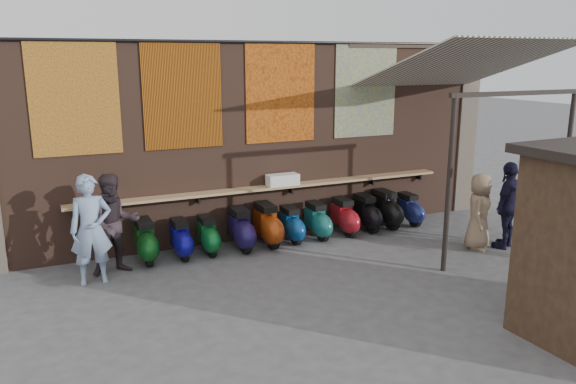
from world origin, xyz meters
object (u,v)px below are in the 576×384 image
object	(u,v)px
shelf_box	(283,180)
scooter_stool_4	(267,225)
scooter_stool_8	(366,213)
scooter_stool_5	(291,225)
scooter_stool_10	(409,209)
scooter_stool_1	(181,239)
scooter_stool_9	(386,209)
scooter_stool_0	(145,241)
shopper_navy	(508,205)
diner_left	(91,230)
shopper_tan	(479,212)
shopper_grey	(555,217)
diner_right	(115,224)
scooter_stool_7	(344,217)
scooter_stool_3	(241,230)
scooter_stool_2	(208,235)
scooter_stool_6	(317,221)

from	to	relation	value
shelf_box	scooter_stool_4	xyz separation A→B (m)	(-0.48, -0.33, -0.82)
shelf_box	scooter_stool_8	bearing A→B (deg)	-8.66
scooter_stool_5	scooter_stool_10	size ratio (longest dim) A/B	1.02
scooter_stool_4	scooter_stool_10	world-z (taller)	scooter_stool_4
shelf_box	scooter_stool_1	xyz separation A→B (m)	(-2.24, -0.31, -0.88)
scooter_stool_5	scooter_stool_9	world-z (taller)	scooter_stool_9
scooter_stool_1	scooter_stool_0	bearing A→B (deg)	176.95
scooter_stool_0	shopper_navy	bearing A→B (deg)	-17.50
scooter_stool_4	diner_left	xyz separation A→B (m)	(-3.37, -0.57, 0.50)
shelf_box	shopper_tan	size ratio (longest dim) A/B	0.44
scooter_stool_0	shopper_grey	world-z (taller)	shopper_grey
scooter_stool_9	diner_right	world-z (taller)	diner_right
scooter_stool_1	scooter_stool_5	size ratio (longest dim) A/B	1.00
scooter_stool_4	scooter_stool_5	world-z (taller)	scooter_stool_4
scooter_stool_1	diner_left	bearing A→B (deg)	-160.10
scooter_stool_9	diner_left	bearing A→B (deg)	-174.10
diner_left	shopper_grey	world-z (taller)	diner_left
scooter_stool_7	shopper_navy	xyz separation A→B (m)	(2.51, -2.06, 0.48)
scooter_stool_3	shopper_navy	bearing A→B (deg)	-22.78
scooter_stool_5	shopper_grey	bearing A→B (deg)	-36.53
shopper_navy	scooter_stool_0	bearing A→B (deg)	-43.08
scooter_stool_2	scooter_stool_5	bearing A→B (deg)	-1.05
scooter_stool_1	scooter_stool_8	xyz separation A→B (m)	(4.10, 0.03, 0.03)
scooter_stool_5	scooter_stool_2	bearing A→B (deg)	178.95
scooter_stool_9	scooter_stool_2	bearing A→B (deg)	-179.43
scooter_stool_8	shopper_grey	world-z (taller)	shopper_grey
shelf_box	scooter_stool_5	bearing A→B (deg)	-82.83
scooter_stool_7	shopper_tan	bearing A→B (deg)	-44.16
shopper_grey	scooter_stool_3	bearing A→B (deg)	-26.10
shopper_tan	shopper_grey	bearing A→B (deg)	-94.05
scooter_stool_2	diner_left	bearing A→B (deg)	-164.33
shelf_box	shopper_grey	xyz separation A→B (m)	(4.04, -3.29, -0.41)
scooter_stool_6	scooter_stool_3	bearing A→B (deg)	-179.66
shopper_tan	diner_left	bearing A→B (deg)	128.33
scooter_stool_10	shopper_navy	world-z (taller)	shopper_navy
scooter_stool_8	scooter_stool_9	world-z (taller)	scooter_stool_9
scooter_stool_1	scooter_stool_7	size ratio (longest dim) A/B	0.94
scooter_stool_5	scooter_stool_10	world-z (taller)	scooter_stool_5
scooter_stool_9	shopper_tan	bearing A→B (deg)	-66.77
scooter_stool_5	scooter_stool_3	bearing A→B (deg)	-178.90
scooter_stool_1	scooter_stool_9	size ratio (longest dim) A/B	0.88
scooter_stool_1	scooter_stool_7	xyz separation A→B (m)	(3.52, -0.01, 0.02)
scooter_stool_3	scooter_stool_6	xyz separation A→B (m)	(1.69, 0.01, -0.03)
scooter_stool_3	scooter_stool_7	world-z (taller)	scooter_stool_3
scooter_stool_5	diner_right	distance (m)	3.54
diner_right	scooter_stool_2	bearing A→B (deg)	3.90
shelf_box	scooter_stool_9	distance (m)	2.54
shopper_navy	scooter_stool_10	bearing A→B (deg)	-94.47
scooter_stool_2	scooter_stool_8	world-z (taller)	scooter_stool_8
scooter_stool_10	shopper_grey	world-z (taller)	shopper_grey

